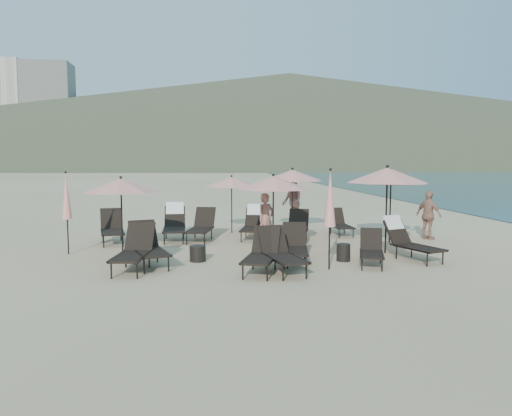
{
  "coord_description": "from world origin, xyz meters",
  "views": [
    {
      "loc": [
        -3.09,
        -12.1,
        2.71
      ],
      "look_at": [
        -0.99,
        3.5,
        1.1
      ],
      "focal_mm": 35.0,
      "sensor_mm": 36.0,
      "label": 1
    }
  ],
  "objects": [
    {
      "name": "umbrella_closed_0",
      "position": [
        0.25,
        -0.59,
        1.71
      ],
      "size": [
        0.29,
        0.29,
        2.45
      ],
      "color": "black",
      "rests_on": "ground"
    },
    {
      "name": "umbrella_open_4",
      "position": [
        0.55,
        5.25,
        2.07
      ],
      "size": [
        2.18,
        2.18,
        2.34
      ],
      "color": "black",
      "rests_on": "ground"
    },
    {
      "name": "lounger_3",
      "position": [
        -0.42,
        0.27,
        0.45
      ],
      "size": [
        0.95,
        1.77,
        0.97
      ],
      "rotation": [
        0.0,
        0.0,
        -0.2
      ],
      "color": "black",
      "rests_on": "ground"
    },
    {
      "name": "umbrella_closed_1",
      "position": [
        -6.46,
        2.24,
        1.62
      ],
      "size": [
        0.27,
        0.27,
        2.32
      ],
      "color": "black",
      "rests_on": "ground"
    },
    {
      "name": "lounger_12",
      "position": [
        -0.96,
        -0.7,
        0.48
      ],
      "size": [
        1.0,
        1.87,
        1.02
      ],
      "rotation": [
        0.0,
        0.0,
        0.19
      ],
      "color": "black",
      "rests_on": "ground"
    },
    {
      "name": "umbrella_open_3",
      "position": [
        -1.58,
        5.6,
        1.84
      ],
      "size": [
        1.93,
        1.93,
        2.08
      ],
      "color": "black",
      "rests_on": "ground"
    },
    {
      "name": "ground",
      "position": [
        0.0,
        0.0,
        0.0
      ],
      "size": [
        800.0,
        800.0,
        0.0
      ],
      "primitive_type": "plane",
      "color": "#D6BA8C",
      "rests_on": "ground"
    },
    {
      "name": "umbrella_open_5",
      "position": [
        3.19,
        2.8,
        2.09
      ],
      "size": [
        2.19,
        2.19,
        2.36
      ],
      "color": "black",
      "rests_on": "ground"
    },
    {
      "name": "lounger_5",
      "position": [
        2.69,
        0.32,
        0.53
      ],
      "size": [
        1.2,
        1.89,
        1.11
      ],
      "rotation": [
        0.0,
        0.0,
        0.34
      ],
      "color": "black",
      "rests_on": "ground"
    },
    {
      "name": "lounger_4",
      "position": [
        1.44,
        -0.24,
        0.4
      ],
      "size": [
        1.03,
        1.59,
        0.86
      ],
      "rotation": [
        0.0,
        0.0,
        -0.34
      ],
      "color": "black",
      "rests_on": "ground"
    },
    {
      "name": "beachgoer_c",
      "position": [
        4.72,
        3.28,
        0.81
      ],
      "size": [
        0.76,
        1.02,
        1.62
      ],
      "primitive_type": "imported",
      "rotation": [
        0.0,
        0.0,
        2.01
      ],
      "color": "#A6735E",
      "rests_on": "ground"
    },
    {
      "name": "lounger_10",
      "position": [
        0.33,
        3.38,
        0.47
      ],
      "size": [
        1.14,
        1.85,
        1.0
      ],
      "rotation": [
        0.0,
        0.0,
        -0.3
      ],
      "color": "black",
      "rests_on": "ground"
    },
    {
      "name": "side_table_0",
      "position": [
        -2.89,
        0.79,
        0.21
      ],
      "size": [
        0.42,
        0.42,
        0.41
      ],
      "primitive_type": "cylinder",
      "color": "black",
      "rests_on": "ground"
    },
    {
      "name": "umbrella_open_0",
      "position": [
        -4.91,
        1.72,
        1.95
      ],
      "size": [
        2.05,
        2.05,
        2.2
      ],
      "color": "black",
      "rests_on": "ground"
    },
    {
      "name": "beachgoer_a",
      "position": [
        -0.78,
        2.77,
        0.81
      ],
      "size": [
        0.71,
        0.64,
        1.62
      ],
      "primitive_type": "imported",
      "rotation": [
        0.0,
        0.0,
        0.56
      ],
      "color": "#A76A5A",
      "rests_on": "ground"
    },
    {
      "name": "side_table_1",
      "position": [
        0.89,
        0.33,
        0.23
      ],
      "size": [
        0.36,
        0.36,
        0.45
      ],
      "primitive_type": "cylinder",
      "color": "black",
      "rests_on": "ground"
    },
    {
      "name": "lounger_8",
      "position": [
        -2.71,
        4.07,
        0.48
      ],
      "size": [
        1.09,
        1.9,
        1.03
      ],
      "rotation": [
        0.0,
        0.0,
        -0.24
      ],
      "color": "black",
      "rests_on": "ground"
    },
    {
      "name": "lounger_2",
      "position": [
        -1.4,
        -0.65,
        0.47
      ],
      "size": [
        1.2,
        1.87,
        1.01
      ],
      "rotation": [
        0.0,
        0.0,
        -0.34
      ],
      "color": "black",
      "rests_on": "ground"
    },
    {
      "name": "lounger_7",
      "position": [
        -3.58,
        4.37,
        0.56
      ],
      "size": [
        0.72,
        1.9,
        1.18
      ],
      "rotation": [
        0.0,
        0.0,
        -0.01
      ],
      "color": "black",
      "rests_on": "ground"
    },
    {
      "name": "volcanic_headland",
      "position": [
        71.37,
        302.62,
        26.49
      ],
      "size": [
        690.0,
        690.0,
        55.0
      ],
      "color": "brown",
      "rests_on": "ground"
    },
    {
      "name": "umbrella_open_1",
      "position": [
        -0.71,
        1.89,
        1.98
      ],
      "size": [
        2.09,
        2.09,
        2.25
      ],
      "color": "black",
      "rests_on": "ground"
    },
    {
      "name": "lounger_6",
      "position": [
        -5.53,
        4.05,
        0.48
      ],
      "size": [
        1.0,
        1.89,
        1.03
      ],
      "rotation": [
        0.0,
        0.0,
        0.18
      ],
      "color": "black",
      "rests_on": "ground"
    },
    {
      "name": "beachgoer_b",
      "position": [
        0.94,
        7.15,
        0.95
      ],
      "size": [
        0.82,
        1.0,
        1.91
      ],
      "primitive_type": "imported",
      "rotation": [
        0.0,
        0.0,
        -1.46
      ],
      "color": "#9F6052",
      "rests_on": "ground"
    },
    {
      "name": "lounger_0",
      "position": [
        -4.12,
        0.45,
        0.5
      ],
      "size": [
        1.2,
        1.97,
        1.06
      ],
      "rotation": [
        0.0,
        0.0,
        0.29
      ],
      "color": "black",
      "rests_on": "ground"
    },
    {
      "name": "hotel_skyline",
      "position": [
        -93.62,
        271.21,
        24.18
      ],
      "size": [
        109.0,
        82.0,
        55.0
      ],
      "color": "beige",
      "rests_on": "ground"
    },
    {
      "name": "lounger_11",
      "position": [
        2.11,
        4.61,
        0.42
      ],
      "size": [
        0.6,
        1.56,
        0.9
      ],
      "rotation": [
        0.0,
        0.0,
        0.0
      ],
      "color": "black",
      "rests_on": "ground"
    },
    {
      "name": "lounger_1",
      "position": [
        -4.41,
        -0.04,
        0.5
      ],
      "size": [
        0.98,
        1.94,
        1.06
      ],
      "rotation": [
        0.0,
        0.0,
        -0.15
      ],
      "color": "black",
      "rests_on": "ground"
    },
    {
      "name": "umbrella_open_2",
      "position": [
        2.39,
        1.18,
        2.21
      ],
      "size": [
        2.32,
        2.32,
        2.5
      ],
      "color": "black",
      "rests_on": "ground"
    },
    {
      "name": "lounger_9",
      "position": [
        -0.98,
        4.32,
        0.52
      ],
      "size": [
        1.06,
        1.85,
        1.09
      ],
      "rotation": [
        0.0,
        0.0,
        -0.26
      ],
      "color": "black",
      "rests_on": "ground"
    }
  ]
}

